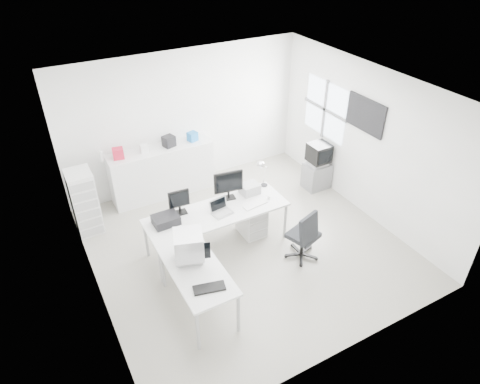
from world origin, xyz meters
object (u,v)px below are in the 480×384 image
side_desk (198,289)px  laptop (222,208)px  office_chair (303,233)px  tv_cabinet (316,176)px  lcd_monitor_large (228,185)px  sideboard (162,171)px  inkjet_printer (166,220)px  crt_tv (319,155)px  drawer_pedestal (252,219)px  laser_printer (250,189)px  crt_monitor (189,247)px  lcd_monitor_small (179,202)px  filing_cabinet (85,202)px  main_desk (218,229)px

side_desk → laptop: (0.90, 1.00, 0.49)m
office_chair → tv_cabinet: (1.53, 1.63, -0.23)m
lcd_monitor_large → sideboard: lcd_monitor_large is taller
side_desk → office_chair: 1.99m
side_desk → inkjet_printer: bearing=90.0°
lcd_monitor_large → crt_tv: size_ratio=1.05×
drawer_pedestal → laptop: size_ratio=1.69×
sideboard → laser_printer: bearing=-61.6°
inkjet_printer → laptop: 0.92m
lcd_monitor_large → tv_cabinet: size_ratio=0.96×
lcd_monitor_large → crt_monitor: size_ratio=1.13×
inkjet_printer → lcd_monitor_small: bearing=25.5°
filing_cabinet → drawer_pedestal: bearing=-30.5°
laptop → crt_monitor: crt_monitor is taller
laser_printer → side_desk: bearing=-142.4°
lcd_monitor_large → tv_cabinet: bearing=20.6°
drawer_pedestal → filing_cabinet: 2.97m
drawer_pedestal → crt_monitor: 1.92m
main_desk → filing_cabinet: filing_cabinet is taller
drawer_pedestal → crt_tv: crt_tv is taller
side_desk → laser_printer: 2.13m
main_desk → lcd_monitor_small: (-0.55, 0.25, 0.59)m
tv_cabinet → crt_tv: crt_tv is taller
inkjet_printer → crt_monitor: size_ratio=0.87×
laser_printer → inkjet_printer: bearing=-177.6°
lcd_monitor_small → laptop: (0.60, -0.35, -0.10)m
laptop → laser_printer: 0.77m
main_desk → filing_cabinet: 2.42m
drawer_pedestal → laser_printer: (0.05, 0.17, 0.54)m
main_desk → crt_tv: crt_tv is taller
inkjet_printer → laser_printer: laser_printer is taller
side_desk → filing_cabinet: filing_cabinet is taller
main_desk → laptop: size_ratio=6.75×
crt_monitor → filing_cabinet: (-1.00, 2.40, -0.37)m
inkjet_printer → lcd_monitor_large: 1.22m
side_desk → sideboard: 3.20m
crt_monitor → sideboard: crt_monitor is taller
filing_cabinet → tv_cabinet: bearing=-10.5°
laptop → office_chair: size_ratio=0.36×
sideboard → lcd_monitor_small: bearing=-100.2°
crt_monitor → crt_tv: bearing=42.5°
drawer_pedestal → crt_monitor: size_ratio=1.29×
sideboard → drawer_pedestal: bearing=-64.9°
laser_printer → office_chair: 1.24m
laser_printer → filing_cabinet: (-2.60, 1.33, -0.23)m
lcd_monitor_small → crt_monitor: size_ratio=0.94×
laser_printer → lcd_monitor_small: bearing=176.8°
drawer_pedestal → lcd_monitor_large: bearing=150.3°
side_desk → filing_cabinet: size_ratio=1.15×
office_chair → sideboard: size_ratio=0.48×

